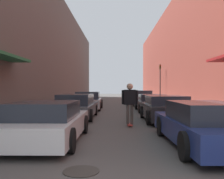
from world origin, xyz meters
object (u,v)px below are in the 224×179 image
(parked_car_right_2, at_px, (151,103))
(skateboarder, at_px, (130,100))
(parked_car_left_0, at_px, (47,122))
(manhole_cover, at_px, (81,171))
(parked_car_left_2, at_px, (88,101))
(parked_car_right_1, at_px, (165,109))
(parked_car_left_1, at_px, (76,107))
(parked_car_right_0, at_px, (203,125))
(traffic_light, at_px, (160,79))
(parked_car_right_3, at_px, (141,98))

(parked_car_right_2, distance_m, skateboarder, 6.87)
(parked_car_left_0, relative_size, manhole_cover, 6.36)
(parked_car_left_2, relative_size, parked_car_right_1, 1.04)
(parked_car_left_1, bearing_deg, parked_car_right_0, -54.71)
(parked_car_left_2, relative_size, traffic_light, 1.08)
(skateboarder, bearing_deg, parked_car_left_2, 108.31)
(parked_car_left_2, distance_m, manhole_cover, 13.80)
(parked_car_left_1, xyz_separation_m, skateboarder, (2.67, -2.59, 0.50))
(parked_car_left_1, distance_m, parked_car_right_2, 6.04)
(traffic_light, bearing_deg, parked_car_right_2, -103.91)
(parked_car_left_2, height_order, traffic_light, traffic_light)
(parked_car_left_0, bearing_deg, parked_car_left_1, 90.24)
(parked_car_left_0, height_order, parked_car_left_1, parked_car_left_1)
(parked_car_left_2, bearing_deg, parked_car_right_0, -69.26)
(parked_car_right_2, distance_m, parked_car_right_3, 5.63)
(parked_car_left_0, bearing_deg, skateboarder, 49.72)
(parked_car_right_0, height_order, parked_car_right_1, parked_car_right_1)
(parked_car_right_2, relative_size, manhole_cover, 6.49)
(parked_car_left_0, height_order, manhole_cover, parked_car_left_0)
(parked_car_right_0, xyz_separation_m, parked_car_right_2, (0.09, 10.28, -0.02))
(parked_car_right_1, distance_m, skateboarder, 2.35)
(parked_car_left_0, height_order, skateboarder, skateboarder)
(parked_car_right_2, height_order, traffic_light, traffic_light)
(parked_car_left_2, bearing_deg, parked_car_left_0, -90.09)
(parked_car_left_1, bearing_deg, parked_car_right_1, -14.36)
(parked_car_right_3, bearing_deg, parked_car_left_1, -114.75)
(parked_car_right_2, height_order, parked_car_right_3, parked_car_right_3)
(parked_car_left_0, height_order, parked_car_left_2, parked_car_left_2)
(skateboarder, bearing_deg, parked_car_right_0, -64.30)
(parked_car_left_0, relative_size, parked_car_left_1, 0.93)
(skateboarder, distance_m, manhole_cover, 6.01)
(manhole_cover, bearing_deg, parked_car_left_2, 95.66)
(parked_car_right_1, height_order, parked_car_right_3, parked_car_right_3)
(parked_car_right_2, relative_size, traffic_light, 1.16)
(manhole_cover, xyz_separation_m, traffic_light, (5.32, 21.19, 2.51))
(parked_car_left_0, bearing_deg, parked_car_right_1, 45.87)
(parked_car_left_1, distance_m, skateboarder, 3.75)
(parked_car_right_0, relative_size, skateboarder, 2.60)
(skateboarder, height_order, manhole_cover, skateboarder)
(parked_car_right_0, relative_size, manhole_cover, 6.71)
(parked_car_left_0, height_order, parked_car_right_2, parked_car_left_0)
(parked_car_left_1, relative_size, parked_car_left_2, 1.14)
(parked_car_right_0, bearing_deg, parked_car_right_1, 89.89)
(parked_car_left_2, xyz_separation_m, parked_car_right_3, (4.40, 4.28, 0.02))
(parked_car_right_0, height_order, parked_car_right_3, parked_car_right_3)
(parked_car_right_0, bearing_deg, parked_car_right_2, 89.52)
(parked_car_right_3, bearing_deg, parked_car_right_1, -89.91)
(parked_car_right_0, distance_m, skateboarder, 4.13)
(parked_car_left_0, height_order, parked_car_right_1, parked_car_right_1)
(skateboarder, relative_size, traffic_light, 0.46)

